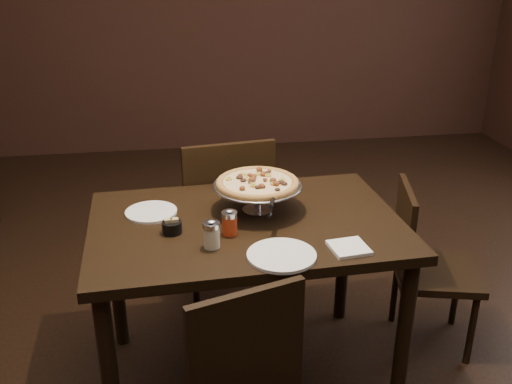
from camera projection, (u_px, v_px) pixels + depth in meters
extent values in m
cube|color=black|center=(203.00, 3.00, 5.28)|extent=(6.00, 0.02, 2.80)
cube|color=black|center=(246.00, 225.00, 2.39)|extent=(1.33, 0.91, 0.04)
cylinder|color=black|center=(110.00, 380.00, 2.12)|extent=(0.06, 0.06, 0.77)
cylinder|color=black|center=(403.00, 341.00, 2.32)|extent=(0.06, 0.06, 0.77)
cylinder|color=black|center=(116.00, 277.00, 2.78)|extent=(0.06, 0.06, 0.77)
cylinder|color=black|center=(343.00, 254.00, 2.99)|extent=(0.06, 0.06, 0.77)
cylinder|color=silver|center=(257.00, 210.00, 2.47)|extent=(0.13, 0.13, 0.01)
cylinder|color=silver|center=(257.00, 198.00, 2.45)|extent=(0.03, 0.03, 0.10)
cylinder|color=silver|center=(257.00, 187.00, 2.43)|extent=(0.09, 0.09, 0.01)
cylinder|color=gray|center=(257.00, 185.00, 2.43)|extent=(0.37, 0.37, 0.01)
torus|color=gray|center=(257.00, 185.00, 2.43)|extent=(0.38, 0.38, 0.01)
cylinder|color=#AA6E33|center=(257.00, 184.00, 2.43)|extent=(0.35, 0.35, 0.01)
torus|color=#AA6E33|center=(257.00, 183.00, 2.43)|extent=(0.36, 0.36, 0.03)
cylinder|color=#E2BD7C|center=(257.00, 182.00, 2.42)|extent=(0.30, 0.30, 0.01)
cylinder|color=beige|center=(212.00, 237.00, 2.16)|extent=(0.06, 0.06, 0.08)
cylinder|color=silver|center=(211.00, 225.00, 2.14)|extent=(0.07, 0.07, 0.02)
ellipsoid|color=silver|center=(211.00, 221.00, 2.13)|extent=(0.04, 0.04, 0.01)
cylinder|color=maroon|center=(230.00, 225.00, 2.26)|extent=(0.06, 0.06, 0.08)
cylinder|color=silver|center=(229.00, 214.00, 2.24)|extent=(0.06, 0.06, 0.02)
ellipsoid|color=silver|center=(229.00, 211.00, 2.23)|extent=(0.03, 0.03, 0.01)
cylinder|color=black|center=(172.00, 227.00, 2.27)|extent=(0.08, 0.08, 0.05)
cube|color=tan|center=(169.00, 225.00, 2.27)|extent=(0.03, 0.03, 0.05)
cube|color=tan|center=(175.00, 225.00, 2.27)|extent=(0.03, 0.03, 0.05)
cube|color=white|center=(349.00, 248.00, 2.15)|extent=(0.15, 0.15, 0.01)
cylinder|color=white|center=(151.00, 212.00, 2.45)|extent=(0.22, 0.22, 0.01)
cylinder|color=white|center=(282.00, 255.00, 2.10)|extent=(0.26, 0.26, 0.01)
cone|color=silver|center=(272.00, 202.00, 2.26)|extent=(0.14, 0.14, 0.00)
cylinder|color=black|center=(272.00, 201.00, 2.26)|extent=(0.05, 0.12, 0.02)
cube|color=black|center=(221.00, 222.00, 3.13)|extent=(0.52, 0.52, 0.04)
cube|color=black|center=(230.00, 190.00, 2.84)|extent=(0.46, 0.09, 0.49)
cylinder|color=black|center=(246.00, 242.00, 3.44)|extent=(0.04, 0.04, 0.45)
cylinder|color=black|center=(184.00, 251.00, 3.34)|extent=(0.04, 0.04, 0.45)
cylinder|color=black|center=(264.00, 273.00, 3.11)|extent=(0.04, 0.04, 0.45)
cylinder|color=black|center=(196.00, 284.00, 3.01)|extent=(0.04, 0.04, 0.45)
cube|color=black|center=(247.00, 348.00, 1.85)|extent=(0.40, 0.15, 0.43)
cube|color=black|center=(436.00, 273.00, 2.78)|extent=(0.48, 0.48, 0.04)
cube|color=black|center=(404.00, 229.00, 2.70)|extent=(0.12, 0.39, 0.41)
cylinder|color=black|center=(472.00, 330.00, 2.71)|extent=(0.03, 0.03, 0.38)
cylinder|color=black|center=(456.00, 293.00, 3.00)|extent=(0.03, 0.03, 0.38)
cylinder|color=black|center=(404.00, 326.00, 2.73)|extent=(0.03, 0.03, 0.38)
cylinder|color=black|center=(395.00, 290.00, 3.02)|extent=(0.03, 0.03, 0.38)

